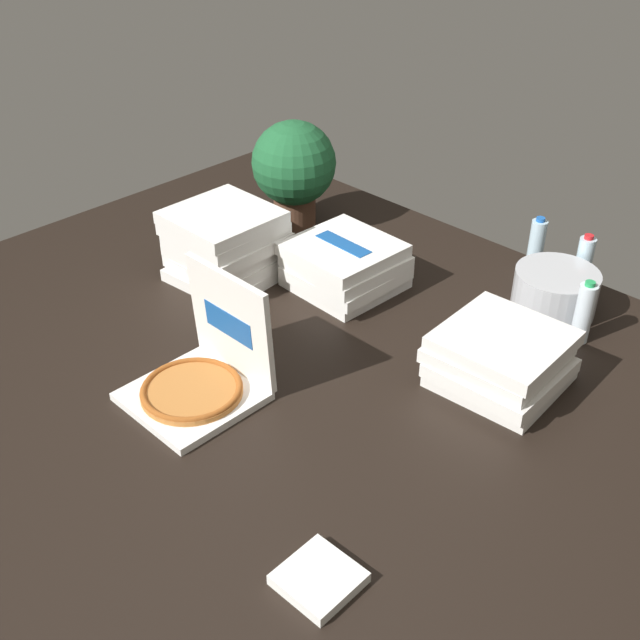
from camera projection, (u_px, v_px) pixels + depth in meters
The scene contains 11 objects.
ground_plane at pixel (309, 375), 2.61m from camera, with size 3.20×2.40×0.02m, color black.
open_pizza_box at pixel (203, 373), 2.47m from camera, with size 0.37×0.38×0.39m.
pizza_stack_right_far at pixel (500, 359), 2.51m from camera, with size 0.41×0.41×0.19m.
pizza_stack_right_near at pixel (345, 266), 3.00m from camera, with size 0.39×0.40×0.19m.
pizza_stack_center_far at pixel (226, 245), 3.05m from camera, with size 0.40×0.41×0.28m.
ice_bucket at pixel (555, 292), 2.87m from camera, with size 0.30×0.30×0.16m, color #B7BABF.
water_bottle_0 at pixel (584, 313), 2.70m from camera, with size 0.06×0.06×0.24m.
water_bottle_1 at pixel (536, 246), 3.10m from camera, with size 0.06×0.06×0.24m.
water_bottle_2 at pixel (583, 264), 2.98m from camera, with size 0.06×0.06×0.24m.
potted_plant at pixel (294, 167), 3.35m from camera, with size 0.36×0.36×0.47m.
napkin_pile at pixel (319, 579), 1.90m from camera, with size 0.18×0.18×0.03m, color white.
Camera 1 is at (1.48, -1.45, 1.59)m, focal length 44.28 mm.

